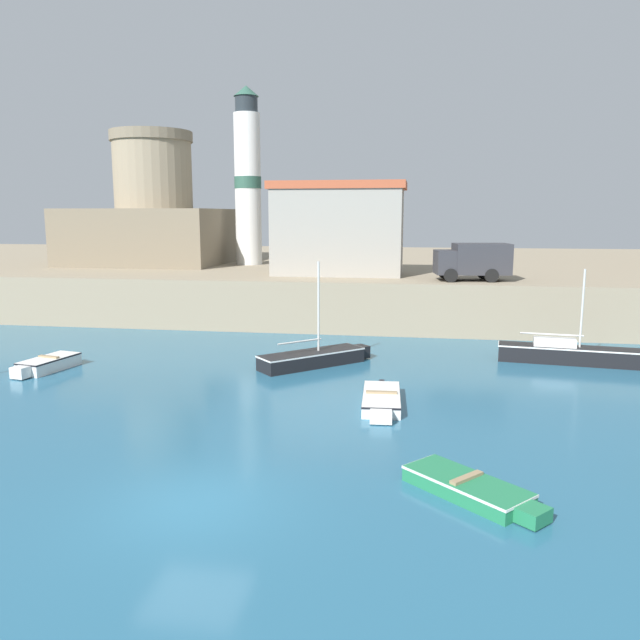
{
  "coord_description": "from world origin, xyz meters",
  "views": [
    {
      "loc": [
        5.31,
        -13.58,
        6.99
      ],
      "look_at": [
        0.66,
        15.36,
        2.0
      ],
      "focal_mm": 35.0,
      "sensor_mm": 36.0,
      "label": 1
    }
  ],
  "objects_px": {
    "harbor_shed_near_wharf": "(338,228)",
    "truck_on_quay": "(473,260)",
    "dinghy_white_6": "(381,399)",
    "sailboat_black_1": "(314,357)",
    "dinghy_white_0": "(47,364)",
    "lighthouse": "(248,179)",
    "dinghy_green_3": "(470,488)",
    "fortress": "(155,221)",
    "sailboat_black_5": "(570,353)"
  },
  "relations": [
    {
      "from": "dinghy_green_3",
      "to": "fortress",
      "type": "distance_m",
      "value": 40.73
    },
    {
      "from": "sailboat_black_1",
      "to": "lighthouse",
      "type": "distance_m",
      "value": 23.42
    },
    {
      "from": "lighthouse",
      "to": "sailboat_black_1",
      "type": "bearing_deg",
      "value": -66.61
    },
    {
      "from": "sailboat_black_5",
      "to": "truck_on_quay",
      "type": "distance_m",
      "value": 9.45
    },
    {
      "from": "dinghy_white_0",
      "to": "sailboat_black_5",
      "type": "relative_size",
      "value": 0.51
    },
    {
      "from": "dinghy_white_0",
      "to": "sailboat_black_1",
      "type": "relative_size",
      "value": 0.72
    },
    {
      "from": "lighthouse",
      "to": "truck_on_quay",
      "type": "bearing_deg",
      "value": -30.73
    },
    {
      "from": "dinghy_white_0",
      "to": "dinghy_white_6",
      "type": "height_order",
      "value": "dinghy_white_0"
    },
    {
      "from": "dinghy_white_6",
      "to": "fortress",
      "type": "height_order",
      "value": "fortress"
    },
    {
      "from": "dinghy_white_0",
      "to": "lighthouse",
      "type": "xyz_separation_m",
      "value": [
        3.23,
        22.56,
        9.32
      ]
    },
    {
      "from": "dinghy_white_6",
      "to": "truck_on_quay",
      "type": "bearing_deg",
      "value": 74.53
    },
    {
      "from": "dinghy_green_3",
      "to": "lighthouse",
      "type": "relative_size",
      "value": 0.26
    },
    {
      "from": "sailboat_black_1",
      "to": "fortress",
      "type": "relative_size",
      "value": 0.42
    },
    {
      "from": "dinghy_green_3",
      "to": "harbor_shed_near_wharf",
      "type": "bearing_deg",
      "value": 104.73
    },
    {
      "from": "sailboat_black_5",
      "to": "dinghy_white_6",
      "type": "distance_m",
      "value": 11.65
    },
    {
      "from": "dinghy_green_3",
      "to": "harbor_shed_near_wharf",
      "type": "distance_m",
      "value": 27.01
    },
    {
      "from": "sailboat_black_1",
      "to": "truck_on_quay",
      "type": "bearing_deg",
      "value": 51.9
    },
    {
      "from": "dinghy_green_3",
      "to": "harbor_shed_near_wharf",
      "type": "xyz_separation_m",
      "value": [
        -6.71,
        25.5,
        5.85
      ]
    },
    {
      "from": "lighthouse",
      "to": "dinghy_white_6",
      "type": "bearing_deg",
      "value": -64.71
    },
    {
      "from": "sailboat_black_1",
      "to": "lighthouse",
      "type": "height_order",
      "value": "lighthouse"
    },
    {
      "from": "sailboat_black_5",
      "to": "lighthouse",
      "type": "bearing_deg",
      "value": 139.59
    },
    {
      "from": "fortress",
      "to": "sailboat_black_5",
      "type": "bearing_deg",
      "value": -32.34
    },
    {
      "from": "fortress",
      "to": "dinghy_white_0",
      "type": "bearing_deg",
      "value": -78.38
    },
    {
      "from": "fortress",
      "to": "dinghy_white_6",
      "type": "bearing_deg",
      "value": -52.47
    },
    {
      "from": "dinghy_white_0",
      "to": "sailboat_black_5",
      "type": "height_order",
      "value": "sailboat_black_5"
    },
    {
      "from": "dinghy_green_3",
      "to": "fortress",
      "type": "height_order",
      "value": "fortress"
    },
    {
      "from": "dinghy_white_0",
      "to": "sailboat_black_1",
      "type": "height_order",
      "value": "sailboat_black_1"
    },
    {
      "from": "sailboat_black_1",
      "to": "truck_on_quay",
      "type": "distance_m",
      "value": 13.3
    },
    {
      "from": "dinghy_white_6",
      "to": "sailboat_black_1",
      "type": "bearing_deg",
      "value": 121.39
    },
    {
      "from": "dinghy_white_6",
      "to": "lighthouse",
      "type": "height_order",
      "value": "lighthouse"
    },
    {
      "from": "dinghy_green_3",
      "to": "truck_on_quay",
      "type": "xyz_separation_m",
      "value": [
        1.69,
        22.88,
        4.06
      ]
    },
    {
      "from": "dinghy_green_3",
      "to": "truck_on_quay",
      "type": "bearing_deg",
      "value": 85.79
    },
    {
      "from": "harbor_shed_near_wharf",
      "to": "truck_on_quay",
      "type": "distance_m",
      "value": 8.97
    },
    {
      "from": "dinghy_green_3",
      "to": "sailboat_black_5",
      "type": "height_order",
      "value": "sailboat_black_5"
    },
    {
      "from": "dinghy_green_3",
      "to": "truck_on_quay",
      "type": "height_order",
      "value": "truck_on_quay"
    },
    {
      "from": "sailboat_black_5",
      "to": "fortress",
      "type": "relative_size",
      "value": 0.59
    },
    {
      "from": "dinghy_white_0",
      "to": "dinghy_white_6",
      "type": "relative_size",
      "value": 0.83
    },
    {
      "from": "fortress",
      "to": "truck_on_quay",
      "type": "height_order",
      "value": "fortress"
    },
    {
      "from": "dinghy_white_6",
      "to": "harbor_shed_near_wharf",
      "type": "xyz_separation_m",
      "value": [
        -4.04,
        18.35,
        5.84
      ]
    },
    {
      "from": "dinghy_white_6",
      "to": "dinghy_white_0",
      "type": "bearing_deg",
      "value": 169.21
    },
    {
      "from": "dinghy_white_0",
      "to": "fortress",
      "type": "distance_m",
      "value": 24.44
    },
    {
      "from": "sailboat_black_1",
      "to": "dinghy_green_3",
      "type": "height_order",
      "value": "sailboat_black_1"
    },
    {
      "from": "lighthouse",
      "to": "harbor_shed_near_wharf",
      "type": "xyz_separation_m",
      "value": [
        8.0,
        -7.12,
        -3.54
      ]
    },
    {
      "from": "sailboat_black_1",
      "to": "dinghy_green_3",
      "type": "bearing_deg",
      "value": -64.43
    },
    {
      "from": "dinghy_white_6",
      "to": "fortress",
      "type": "bearing_deg",
      "value": 127.53
    },
    {
      "from": "dinghy_white_6",
      "to": "harbor_shed_near_wharf",
      "type": "relative_size",
      "value": 0.5
    },
    {
      "from": "fortress",
      "to": "lighthouse",
      "type": "relative_size",
      "value": 0.88
    },
    {
      "from": "sailboat_black_1",
      "to": "truck_on_quay",
      "type": "relative_size",
      "value": 1.09
    },
    {
      "from": "dinghy_white_6",
      "to": "truck_on_quay",
      "type": "height_order",
      "value": "truck_on_quay"
    },
    {
      "from": "harbor_shed_near_wharf",
      "to": "truck_on_quay",
      "type": "height_order",
      "value": "harbor_shed_near_wharf"
    }
  ]
}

